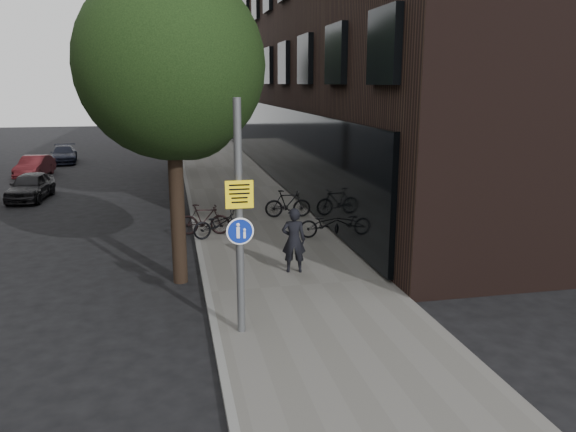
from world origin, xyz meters
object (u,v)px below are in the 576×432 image
object	(u,v)px
pedestrian	(294,240)
parked_car_near	(30,186)
parked_bike_facade_near	(326,224)
signpost	(239,219)

from	to	relation	value
pedestrian	parked_car_near	xyz separation A→B (m)	(-8.93, 11.91, -0.38)
parked_bike_facade_near	parked_car_near	bearing A→B (deg)	57.50
parked_car_near	pedestrian	bearing A→B (deg)	-48.62
signpost	pedestrian	size ratio (longest dim) A/B	2.67
pedestrian	parked_bike_facade_near	bearing A→B (deg)	-109.27
pedestrian	parked_car_near	world-z (taller)	pedestrian
pedestrian	parked_car_near	bearing A→B (deg)	-42.94
signpost	parked_car_near	xyz separation A→B (m)	(-7.15, 15.20, -1.82)
pedestrian	signpost	bearing A→B (deg)	71.74
pedestrian	parked_car_near	size ratio (longest dim) A/B	0.49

